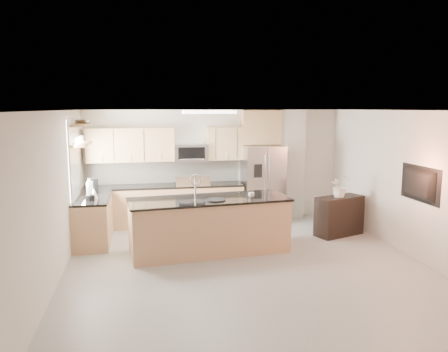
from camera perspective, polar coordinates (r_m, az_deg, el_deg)
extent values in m
plane|color=#AFADA6|center=(7.52, 3.08, -11.69)|extent=(6.50, 6.50, 0.00)
cube|color=silver|center=(7.04, 3.26, 8.55)|extent=(6.00, 6.50, 0.02)
cube|color=beige|center=(10.31, -1.15, 1.41)|extent=(6.00, 0.02, 2.60)
cube|color=beige|center=(4.18, 14.03, -10.08)|extent=(6.00, 0.02, 2.60)
cube|color=beige|center=(7.08, -21.15, -2.63)|extent=(0.02, 6.50, 2.60)
cube|color=beige|center=(8.39, 23.48, -1.04)|extent=(0.02, 6.50, 2.60)
cube|color=tan|center=(10.01, -7.77, -3.89)|extent=(3.55, 0.65, 0.88)
cube|color=black|center=(9.92, -7.83, -1.30)|extent=(3.55, 0.66, 0.04)
cube|color=beige|center=(10.19, -7.95, 0.56)|extent=(3.55, 0.02, 0.52)
cube|color=tan|center=(9.01, -16.70, -5.63)|extent=(0.65, 1.50, 0.88)
cube|color=black|center=(8.91, -16.83, -2.77)|extent=(0.66, 1.50, 0.04)
cube|color=black|center=(10.06, -4.21, -3.72)|extent=(0.76, 0.64, 0.90)
cube|color=black|center=(9.97, -4.24, -1.11)|extent=(0.76, 0.62, 0.03)
cube|color=#ACACAF|center=(9.65, -4.05, -0.74)|extent=(0.76, 0.04, 0.22)
cube|color=tan|center=(9.95, -12.11, 3.99)|extent=(1.92, 0.33, 0.75)
cube|color=tan|center=(10.13, 0.06, 4.27)|extent=(0.82, 0.33, 0.75)
cube|color=#ACACAF|center=(9.99, -4.37, 3.06)|extent=(0.76, 0.40, 0.40)
cube|color=black|center=(9.80, -4.24, 2.94)|extent=(0.60, 0.02, 0.28)
cube|color=#ACACAF|center=(10.24, 5.07, -0.99)|extent=(0.92, 0.75, 1.78)
cube|color=gray|center=(9.88, 5.66, -1.36)|extent=(0.02, 0.01, 1.69)
cube|color=black|center=(9.75, 4.47, 0.66)|extent=(0.18, 0.03, 0.30)
cube|color=beige|center=(10.62, 8.72, 1.53)|extent=(0.60, 0.30, 2.60)
cube|color=white|center=(8.83, -19.05, 1.96)|extent=(0.03, 1.05, 1.55)
cube|color=white|center=(8.83, -18.95, 1.97)|extent=(0.03, 1.15, 1.65)
cube|color=brown|center=(8.88, -18.19, 3.99)|extent=(0.30, 1.20, 0.04)
cube|color=brown|center=(8.86, -18.31, 6.37)|extent=(0.30, 1.20, 0.04)
cube|color=white|center=(8.53, -2.00, 8.34)|extent=(1.00, 0.50, 0.06)
cube|color=tan|center=(8.10, -1.96, -6.57)|extent=(2.94, 1.27, 0.97)
cube|color=black|center=(7.98, -1.98, -3.08)|extent=(3.00, 1.33, 0.04)
cube|color=black|center=(7.95, -3.55, -3.25)|extent=(0.60, 0.44, 0.01)
cylinder|color=#ACACAF|center=(8.15, -3.77, -1.48)|extent=(0.03, 0.03, 0.34)
torus|color=#ACACAF|center=(8.06, -3.73, -0.52)|extent=(0.21, 0.03, 0.21)
cube|color=black|center=(9.46, 14.80, -5.04)|extent=(1.11, 0.75, 0.82)
imported|color=white|center=(8.08, 3.60, -2.47)|extent=(0.14, 0.14, 0.09)
cylinder|color=black|center=(7.80, -1.10, -3.13)|extent=(0.45, 0.45, 0.02)
cylinder|color=black|center=(8.56, -17.09, -2.73)|extent=(0.16, 0.16, 0.11)
cylinder|color=silver|center=(8.53, -17.15, -1.53)|extent=(0.12, 0.12, 0.26)
cone|color=#ACACAF|center=(8.76, -16.62, -2.16)|extent=(0.18, 0.18, 0.19)
cylinder|color=black|center=(8.74, -16.65, -1.48)|extent=(0.04, 0.04, 0.04)
cube|color=black|center=(9.29, -16.73, -1.21)|extent=(0.22, 0.24, 0.30)
cylinder|color=#ACACAF|center=(9.25, -16.75, -1.71)|extent=(0.10, 0.10, 0.11)
imported|color=#ACACAF|center=(9.13, -18.11, 6.85)|extent=(0.46, 0.46, 0.10)
imported|color=white|center=(9.26, 14.94, -0.53)|extent=(0.74, 0.68, 0.70)
imported|color=black|center=(8.17, 23.76, -0.96)|extent=(0.14, 1.08, 0.62)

